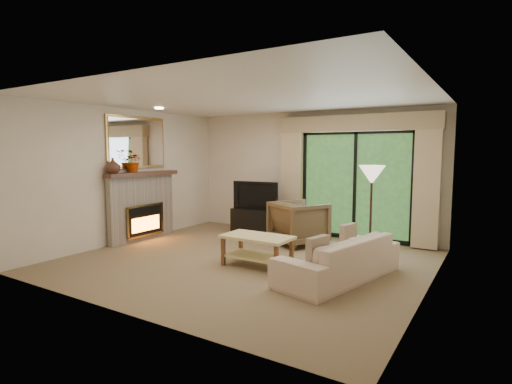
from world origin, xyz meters
The scene contains 22 objects.
floor centered at (0.00, 0.00, 0.00)m, with size 5.50×5.50×0.00m, color #866F50.
ceiling centered at (0.00, 0.00, 2.60)m, with size 5.50×5.50×0.00m, color silver.
wall_back centered at (0.00, 2.50, 1.30)m, with size 5.00×5.00×0.00m, color beige.
wall_front centered at (0.00, -2.50, 1.30)m, with size 5.00×5.00×0.00m, color beige.
wall_left centered at (-2.75, 0.00, 1.30)m, with size 5.00×5.00×0.00m, color beige.
wall_right centered at (2.75, 0.00, 1.30)m, with size 5.00×5.00×0.00m, color beige.
fireplace centered at (-2.63, 0.20, 0.69)m, with size 0.24×1.70×1.37m, color gray, non-canonical shape.
mirror centered at (-2.71, 0.20, 1.95)m, with size 0.07×1.45×1.02m, color tan, non-canonical shape.
sliding_door centered at (1.00, 2.45, 1.10)m, with size 2.26×0.10×2.16m, color black, non-canonical shape.
curtain_left centered at (-0.35, 2.34, 1.20)m, with size 0.45×0.18×2.35m, color tan.
curtain_right centered at (2.35, 2.34, 1.20)m, with size 0.45×0.18×2.35m, color tan.
cornice centered at (1.00, 2.36, 2.32)m, with size 3.20×0.24×0.32m, color tan.
media_console centered at (-0.98, 1.95, 0.27)m, with size 1.08×0.49×0.54m, color black.
tv centered at (-0.98, 1.95, 0.84)m, with size 1.03×0.13×0.59m, color black.
armchair centered at (0.23, 1.48, 0.42)m, with size 0.89×0.92×0.83m, color brown.
sofa centered at (1.61, -0.09, 0.30)m, with size 2.05×0.80×0.60m, color beige.
pillow_near centered at (1.54, -0.69, 0.51)m, with size 0.10×0.38×0.38m, color brown.
pillow_far centered at (1.54, 0.50, 0.50)m, with size 0.09×0.35×0.35m, color brown.
coffee_table centered at (0.32, -0.19, 0.24)m, with size 1.08×0.59×0.48m, color #E4CF85, non-canonical shape.
floor_lamp centered at (1.71, 1.08, 0.78)m, with size 0.42×0.42×1.55m, color white, non-canonical shape.
vase centered at (-2.61, -0.48, 1.51)m, with size 0.27×0.27×0.29m, color #4B2A20.
branches centered at (-2.61, 0.00, 1.59)m, with size 0.39×0.34×0.43m, color #A13004.
Camera 1 is at (3.49, -5.34, 1.79)m, focal length 28.00 mm.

